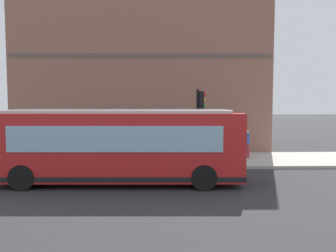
{
  "coord_description": "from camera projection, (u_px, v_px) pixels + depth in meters",
  "views": [
    {
      "loc": [
        -15.06,
        -1.14,
        3.58
      ],
      "look_at": [
        2.01,
        -1.52,
        2.21
      ],
      "focal_mm": 38.66,
      "sensor_mm": 36.0,
      "label": 1
    }
  ],
  "objects": [
    {
      "name": "building_corner",
      "position": [
        144.0,
        70.0,
        26.22
      ],
      "size": [
        8.54,
        16.25,
        11.09
      ],
      "color": "#8C5B4C",
      "rests_on": "ground"
    },
    {
      "name": "traffic_light_near_corner",
      "position": [
        200.0,
        112.0,
        18.28
      ],
      "size": [
        0.32,
        0.49,
        3.84
      ],
      "color": "black",
      "rests_on": "sidewalk_curb"
    },
    {
      "name": "pedestrian_near_hydrant",
      "position": [
        247.0,
        142.0,
        20.39
      ],
      "size": [
        0.32,
        0.32,
        1.58
      ],
      "color": "#B23338",
      "rests_on": "sidewalk_curb"
    },
    {
      "name": "sidewalk_curb",
      "position": [
        140.0,
        160.0,
        20.13
      ],
      "size": [
        4.59,
        40.0,
        0.15
      ],
      "primitive_type": "cube",
      "color": "#B2ADA3",
      "rests_on": "ground"
    },
    {
      "name": "city_bus_nearside",
      "position": [
        119.0,
        146.0,
        14.93
      ],
      "size": [
        2.78,
        10.09,
        3.07
      ],
      "color": "red",
      "rests_on": "ground"
    },
    {
      "name": "fire_hydrant",
      "position": [
        233.0,
        149.0,
        21.36
      ],
      "size": [
        0.35,
        0.35,
        0.74
      ],
      "color": "gold",
      "rests_on": "sidewalk_curb"
    },
    {
      "name": "ground",
      "position": [
        133.0,
        182.0,
        15.26
      ],
      "size": [
        120.0,
        120.0,
        0.0
      ],
      "primitive_type": "plane",
      "color": "#2D2D30"
    }
  ]
}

